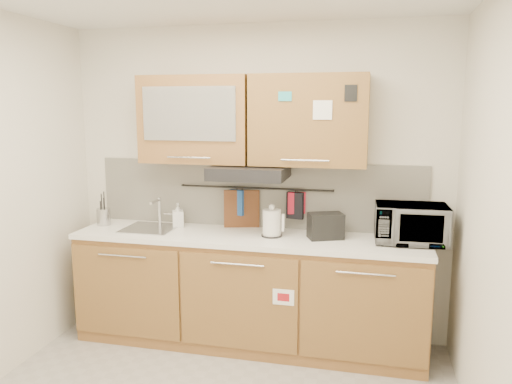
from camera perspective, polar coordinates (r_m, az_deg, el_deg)
The scene contains 18 objects.
wall_back at distance 4.22m, azimuth 0.05°, elevation 1.09°, with size 3.20×3.20×0.00m, color silver.
wall_right at distance 2.72m, azimuth 26.72°, elevation -4.85°, with size 3.00×3.00×0.00m, color silver.
base_cabinet at distance 4.17m, azimuth -0.93°, elevation -11.80°, with size 2.80×0.64×0.88m.
countertop at distance 4.01m, azimuth -0.96°, elevation -5.22°, with size 2.82×0.62×0.04m, color white.
backsplash at distance 4.23m, azimuth 0.02°, elevation -0.27°, with size 2.80×0.02×0.56m, color silver.
upper_cabinets at distance 4.00m, azimuth -0.60°, elevation 8.25°, with size 1.82×0.37×0.70m.
range_hood at distance 3.96m, azimuth -0.77°, elevation 2.28°, with size 0.60×0.46×0.10m, color black.
sink at distance 4.30m, azimuth -11.97°, elevation -4.07°, with size 0.42×0.40×0.26m.
utensil_rail at distance 4.18m, azimuth -0.10°, elevation 0.45°, with size 0.02×0.02×1.30m, color black.
utensil_crock at distance 4.52m, azimuth -17.00°, elevation -2.68°, with size 0.12×0.12×0.29m.
kettle at distance 3.95m, azimuth 1.84°, elevation -3.63°, with size 0.19×0.17×0.26m.
toaster at distance 3.92m, azimuth 7.96°, elevation -3.83°, with size 0.30×0.25×0.20m.
microwave at distance 3.93m, azimuth 17.28°, elevation -3.49°, with size 0.53×0.36×0.29m, color #999999.
soap_bottle at distance 4.31m, azimuth -8.91°, elevation -2.60°, with size 0.09×0.09×0.20m, color #999999.
cutting_board at distance 4.23m, azimuth -1.64°, elevation -2.28°, with size 0.30×0.02×0.37m, color brown.
oven_mitt at distance 4.23m, azimuth -2.24°, elevation -1.21°, with size 0.13×0.03×0.22m, color #204D97.
dark_pouch at distance 4.12m, azimuth 4.48°, elevation -1.56°, with size 0.14×0.04×0.22m, color black.
pot_holder at distance 4.12m, azimuth 4.67°, elevation -1.27°, with size 0.15×0.02×0.18m, color red.
Camera 1 is at (0.95, -2.56, 1.94)m, focal length 35.00 mm.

